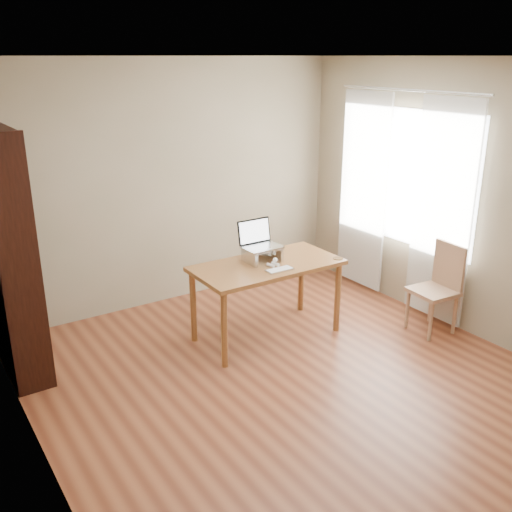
{
  "coord_description": "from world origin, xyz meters",
  "views": [
    {
      "loc": [
        -2.59,
        -3.24,
        2.6
      ],
      "look_at": [
        0.15,
        0.88,
        0.86
      ],
      "focal_mm": 40.0,
      "sensor_mm": 36.0,
      "label": 1
    }
  ],
  "objects_px": {
    "cat": "(260,254)",
    "bookshelf": "(10,256)",
    "desk": "(267,273)",
    "laptop": "(259,240)",
    "keyboard": "(280,270)",
    "chair": "(438,285)"
  },
  "relations": [
    {
      "from": "cat",
      "to": "keyboard",
      "type": "bearing_deg",
      "value": -98.19
    },
    {
      "from": "desk",
      "to": "cat",
      "type": "distance_m",
      "value": 0.2
    },
    {
      "from": "cat",
      "to": "chair",
      "type": "bearing_deg",
      "value": -39.77
    },
    {
      "from": "chair",
      "to": "laptop",
      "type": "bearing_deg",
      "value": 151.89
    },
    {
      "from": "bookshelf",
      "to": "keyboard",
      "type": "distance_m",
      "value": 2.3
    },
    {
      "from": "chair",
      "to": "desk",
      "type": "bearing_deg",
      "value": 155.94
    },
    {
      "from": "laptop",
      "to": "cat",
      "type": "height_order",
      "value": "laptop"
    },
    {
      "from": "desk",
      "to": "cat",
      "type": "bearing_deg",
      "value": 96.18
    },
    {
      "from": "desk",
      "to": "laptop",
      "type": "xyz_separation_m",
      "value": [
        0.0,
        0.14,
        0.29
      ]
    },
    {
      "from": "bookshelf",
      "to": "laptop",
      "type": "height_order",
      "value": "bookshelf"
    },
    {
      "from": "cat",
      "to": "bookshelf",
      "type": "bearing_deg",
      "value": 157.82
    },
    {
      "from": "keyboard",
      "to": "desk",
      "type": "bearing_deg",
      "value": 87.76
    },
    {
      "from": "desk",
      "to": "keyboard",
      "type": "height_order",
      "value": "keyboard"
    },
    {
      "from": "bookshelf",
      "to": "desk",
      "type": "distance_m",
      "value": 2.26
    },
    {
      "from": "desk",
      "to": "keyboard",
      "type": "distance_m",
      "value": 0.24
    },
    {
      "from": "desk",
      "to": "laptop",
      "type": "bearing_deg",
      "value": 90.38
    },
    {
      "from": "desk",
      "to": "cat",
      "type": "relative_size",
      "value": 2.95
    },
    {
      "from": "desk",
      "to": "keyboard",
      "type": "relative_size",
      "value": 5.4
    },
    {
      "from": "bookshelf",
      "to": "cat",
      "type": "height_order",
      "value": "bookshelf"
    },
    {
      "from": "bookshelf",
      "to": "desk",
      "type": "relative_size",
      "value": 1.49
    },
    {
      "from": "cat",
      "to": "chair",
      "type": "relative_size",
      "value": 0.54
    },
    {
      "from": "bookshelf",
      "to": "laptop",
      "type": "bearing_deg",
      "value": -13.48
    }
  ]
}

